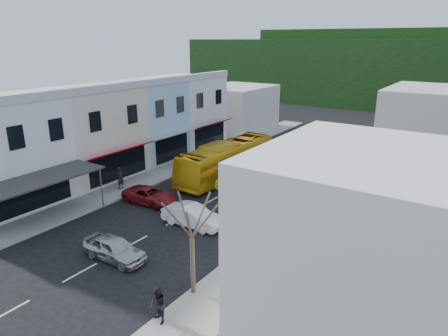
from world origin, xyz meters
The scene contains 20 objects.
ground centered at (0.00, 0.00, 0.00)m, with size 120.00×120.00×0.00m, color black.
sidewalk_left centered at (-7.50, 10.00, 0.07)m, with size 3.00×52.00×0.15m, color gray.
sidewalk_right centered at (7.50, 10.00, 0.07)m, with size 3.00×52.00×0.15m, color gray.
shopfront_row centered at (-12.49, 5.00, 4.00)m, with size 8.25×30.00×8.00m.
right_building centered at (13.50, -4.00, 4.00)m, with size 8.00×9.00×8.00m, color white.
distant_block_left centered at (-12.00, 27.00, 3.00)m, with size 8.00×10.00×6.00m, color #B7B2A8.
distant_block_right centered at (11.00, 30.00, 3.50)m, with size 8.00×12.00×7.00m, color #B7B2A8.
hillside centered at (-1.45, 65.09, 6.73)m, with size 80.00×26.00×14.00m.
bus centered at (-2.06, 9.61, 1.55)m, with size 2.50×11.60×3.10m, color gold.
car_silver centered at (0.50, -5.98, 0.70)m, with size 1.80×4.40×1.40m, color #B0AFB4.
car_white centered at (1.52, -0.06, 0.70)m, with size 1.80×4.40×1.40m, color white.
car_red centered at (-3.67, 1.21, 0.70)m, with size 1.90×4.60×1.40m, color maroon.
car_black_near centered at (2.84, 11.62, 0.70)m, with size 1.84×4.50×1.40m, color black.
car_navy_mid centered at (3.96, 19.47, 0.70)m, with size 1.80×4.40×1.40m, color black.
car_navy_far centered at (2.22, 25.31, 0.70)m, with size 1.84×4.50×1.40m, color black.
pedestrian_left centered at (-7.53, 1.84, 1.00)m, with size 0.60×0.40×1.70m, color black.
pedestrian_right centered at (6.41, -8.69, 1.00)m, with size 0.70×0.44×1.70m, color black.
direction_sign centered at (5.80, 0.78, 1.83)m, with size 0.78×1.60×3.66m, color #0F5926, non-canonical shape.
street_tree centered at (6.30, -6.09, 3.14)m, with size 2.06×2.06×6.28m, color #3C2F22, non-canonical shape.
traffic_signal centered at (5.80, 29.91, 2.62)m, with size 0.74×1.14×5.24m, color black, non-canonical shape.
Camera 1 is at (16.96, -19.26, 12.06)m, focal length 32.00 mm.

